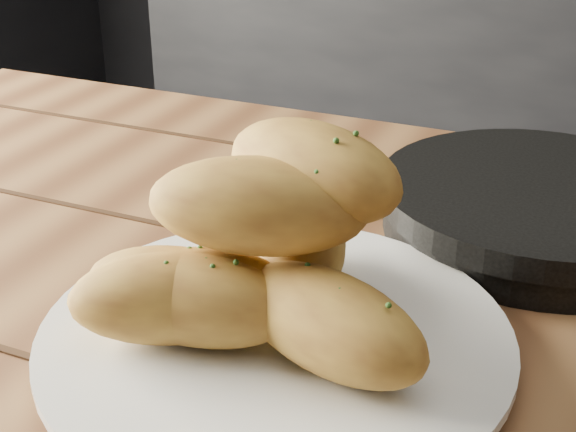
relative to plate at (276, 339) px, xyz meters
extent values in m
cube|color=brown|center=(0.10, 0.03, -0.03)|extent=(1.49, 0.87, 0.04)
cylinder|color=brown|center=(-0.55, 0.38, -0.40)|extent=(0.07, 0.07, 0.71)
cylinder|color=silver|center=(0.00, 0.00, 0.00)|extent=(0.28, 0.28, 0.01)
cylinder|color=silver|center=(0.00, 0.00, 0.00)|extent=(0.31, 0.31, 0.01)
ellipsoid|color=gold|center=(-0.05, -0.03, 0.04)|extent=(0.15, 0.13, 0.06)
ellipsoid|color=gold|center=(0.05, -0.02, 0.04)|extent=(0.15, 0.11, 0.06)
ellipsoid|color=gold|center=(0.00, 0.05, 0.04)|extent=(0.09, 0.14, 0.06)
ellipsoid|color=gold|center=(-0.01, 0.00, 0.10)|extent=(0.15, 0.10, 0.06)
ellipsoid|color=gold|center=(0.01, 0.03, 0.11)|extent=(0.14, 0.10, 0.06)
ellipsoid|color=gold|center=(-0.05, -0.03, 0.04)|extent=(0.14, 0.07, 0.06)
cylinder|color=black|center=(0.13, 0.24, 0.01)|extent=(0.26, 0.26, 0.03)
cylinder|color=black|center=(0.13, 0.24, 0.03)|extent=(0.27, 0.27, 0.02)
camera|label=1|loc=(0.18, -0.40, 0.30)|focal=50.00mm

